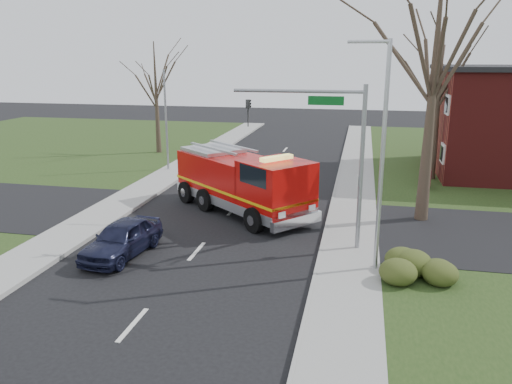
# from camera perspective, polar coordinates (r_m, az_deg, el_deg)

# --- Properties ---
(ground) EXTENTS (120.00, 120.00, 0.00)m
(ground) POSITION_cam_1_polar(r_m,az_deg,el_deg) (20.97, -6.81, -6.77)
(ground) COLOR black
(ground) RESTS_ON ground
(sidewalk_right) EXTENTS (2.40, 80.00, 0.15)m
(sidewalk_right) POSITION_cam_1_polar(r_m,az_deg,el_deg) (19.93, 10.50, -7.90)
(sidewalk_right) COLOR gray
(sidewalk_right) RESTS_ON ground
(sidewalk_left) EXTENTS (2.40, 80.00, 0.15)m
(sidewalk_left) POSITION_cam_1_polar(r_m,az_deg,el_deg) (23.60, -21.28, -5.01)
(sidewalk_left) COLOR gray
(sidewalk_left) RESTS_ON ground
(health_center_sign) EXTENTS (0.12, 2.00, 1.40)m
(health_center_sign) POSITION_cam_1_polar(r_m,az_deg,el_deg) (31.89, 19.05, 1.81)
(health_center_sign) COLOR #4D121A
(health_center_sign) RESTS_ON ground
(hedge_corner) EXTENTS (2.80, 2.00, 0.90)m
(hedge_corner) POSITION_cam_1_polar(r_m,az_deg,el_deg) (18.98, 19.02, -8.06)
(hedge_corner) COLOR #323D16
(hedge_corner) RESTS_ON lawn_right
(bare_tree_near) EXTENTS (6.00, 6.00, 12.00)m
(bare_tree_near) POSITION_cam_1_polar(r_m,az_deg,el_deg) (24.56, 19.75, 13.42)
(bare_tree_near) COLOR #32271D
(bare_tree_near) RESTS_ON ground
(bare_tree_far) EXTENTS (5.25, 5.25, 10.50)m
(bare_tree_far) POSITION_cam_1_polar(r_m,az_deg,el_deg) (33.70, 20.26, 12.04)
(bare_tree_far) COLOR #32271D
(bare_tree_far) RESTS_ON ground
(bare_tree_left) EXTENTS (4.50, 4.50, 9.00)m
(bare_tree_left) POSITION_cam_1_polar(r_m,az_deg,el_deg) (41.80, -11.39, 11.83)
(bare_tree_left) COLOR #32271D
(bare_tree_left) RESTS_ON ground
(traffic_signal_mast) EXTENTS (5.29, 0.18, 6.80)m
(traffic_signal_mast) POSITION_cam_1_polar(r_m,az_deg,el_deg) (20.15, 8.44, 6.19)
(traffic_signal_mast) COLOR gray
(traffic_signal_mast) RESTS_ON ground
(streetlight_pole) EXTENTS (1.48, 0.16, 8.40)m
(streetlight_pole) POSITION_cam_1_polar(r_m,az_deg,el_deg) (18.18, 14.09, 4.42)
(streetlight_pole) COLOR #B7BABF
(streetlight_pole) RESTS_ON ground
(utility_pole_far) EXTENTS (0.14, 0.14, 7.00)m
(utility_pole_far) POSITION_cam_1_polar(r_m,az_deg,el_deg) (35.23, -10.24, 7.94)
(utility_pole_far) COLOR gray
(utility_pole_far) RESTS_ON ground
(fire_engine) EXTENTS (8.25, 7.59, 3.38)m
(fire_engine) POSITION_cam_1_polar(r_m,az_deg,el_deg) (25.50, -1.48, 0.95)
(fire_engine) COLOR #AF0A08
(fire_engine) RESTS_ON ground
(parked_car_maroon) EXTENTS (2.19, 4.44, 1.45)m
(parked_car_maroon) POSITION_cam_1_polar(r_m,az_deg,el_deg) (20.91, -15.07, -5.14)
(parked_car_maroon) COLOR #171932
(parked_car_maroon) RESTS_ON ground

